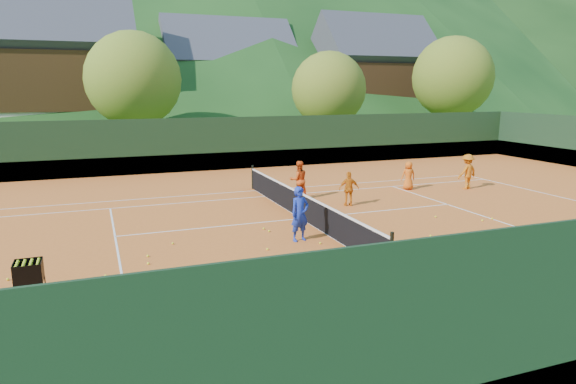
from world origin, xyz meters
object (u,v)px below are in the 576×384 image
object	(u,v)px
student_a	(299,180)
chalet_mid	(227,84)
chalet_right	(372,81)
coach	(300,214)
chalet_left	(46,75)
student_c	(408,175)
student_d	(467,172)
student_b	(349,189)
ball_hopper	(28,273)
tennis_net	(301,205)

from	to	relation	value
student_a	chalet_mid	size ratio (longest dim) A/B	0.13
student_a	chalet_right	world-z (taller)	chalet_right
coach	chalet_left	distance (m)	34.04
coach	chalet_mid	bearing A→B (deg)	67.51
student_a	chalet_right	xyz separation A→B (m)	(18.81, 26.79, 4.43)
student_c	chalet_left	size ratio (longest dim) A/B	0.10
student_d	student_b	bearing A→B (deg)	-0.25
coach	ball_hopper	bearing A→B (deg)	-173.31
student_c	student_b	bearing A→B (deg)	38.30
coach	chalet_right	size ratio (longest dim) A/B	0.14
student_b	ball_hopper	world-z (taller)	student_b
student_b	ball_hopper	xyz separation A→B (m)	(-10.88, -6.11, 0.05)
student_d	chalet_right	xyz separation A→B (m)	(10.69, 27.60, 4.42)
student_a	tennis_net	world-z (taller)	student_a
student_d	chalet_left	size ratio (longest dim) A/B	0.12
tennis_net	chalet_right	xyz separation A→B (m)	(20.00, 30.00, 4.74)
coach	student_a	distance (m)	6.14
chalet_mid	chalet_right	size ratio (longest dim) A/B	1.06
tennis_net	chalet_mid	world-z (taller)	chalet_mid
tennis_net	chalet_mid	xyz separation A→B (m)	(6.00, 34.00, 4.47)
ball_hopper	chalet_left	distance (m)	35.26
student_a	chalet_mid	distance (m)	31.44
ball_hopper	chalet_right	size ratio (longest dim) A/B	0.08
student_d	ball_hopper	xyz separation A→B (m)	(-17.65, -7.28, -0.07)
student_a	chalet_left	bearing A→B (deg)	-64.07
chalet_mid	student_b	bearing A→B (deg)	-96.01
coach	student_d	bearing A→B (deg)	13.72
chalet_left	chalet_mid	world-z (taller)	chalet_left
student_b	chalet_right	bearing A→B (deg)	-107.31
tennis_net	chalet_right	world-z (taller)	chalet_right
student_d	chalet_right	bearing A→B (deg)	-121.26
ball_hopper	chalet_mid	xyz separation A→B (m)	(14.33, 38.88, 4.22)
student_c	tennis_net	distance (m)	7.43
coach	chalet_left	world-z (taller)	chalet_left
student_b	chalet_left	bearing A→B (deg)	-52.51
coach	tennis_net	bearing A→B (deg)	55.16
student_d	chalet_mid	bearing A→B (deg)	-94.11
student_b	student_d	size ratio (longest dim) A/B	0.85
student_a	student_c	distance (m)	5.49
coach	student_d	size ratio (longest dim) A/B	1.04
student_b	student_a	bearing A→B (deg)	-41.67
student_c	chalet_right	distance (m)	30.23
chalet_mid	chalet_right	xyz separation A→B (m)	(14.00, -4.00, 0.27)
chalet_left	student_c	bearing A→B (deg)	-58.05
coach	chalet_mid	distance (m)	37.41
student_a	ball_hopper	size ratio (longest dim) A/B	1.62
student_d	ball_hopper	distance (m)	19.09
student_a	ball_hopper	xyz separation A→B (m)	(-9.53, -8.09, -0.06)
tennis_net	student_a	bearing A→B (deg)	69.58
student_c	ball_hopper	world-z (taller)	student_c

